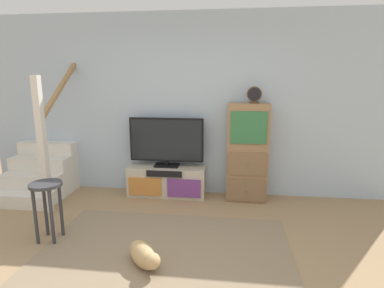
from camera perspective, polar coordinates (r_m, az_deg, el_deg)
name	(u,v)px	position (r m, az deg, el deg)	size (l,w,h in m)	color
back_wall	(189,106)	(4.74, -0.65, 7.06)	(6.40, 0.12, 2.70)	#A8BCD1
area_rug	(164,253)	(3.39, -5.09, -19.36)	(2.60, 1.80, 0.01)	#847056
media_console	(167,181)	(4.77, -4.65, -6.79)	(1.17, 0.38, 0.45)	#BCB29E
television	(166,141)	(4.63, -4.72, 0.56)	(1.11, 0.22, 0.74)	black
side_cabinet	(247,153)	(4.55, 10.07, -1.56)	(0.58, 0.38, 1.42)	#93704C
desk_clock	(254,95)	(4.42, 11.36, 8.83)	(0.21, 0.08, 0.23)	#4C3823
staircase	(47,167)	(5.46, -25.03, -3.89)	(1.00, 1.36, 2.20)	silver
bar_stool_near	(47,198)	(3.76, -25.10, -8.90)	(0.34, 0.34, 0.66)	#333338
dog	(144,255)	(3.17, -8.78, -19.56)	(0.44, 0.47, 0.23)	tan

